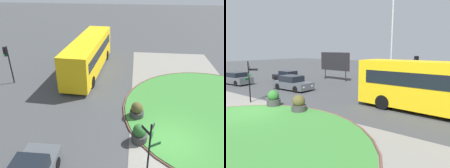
# 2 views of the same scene
# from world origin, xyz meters

# --- Properties ---
(ground) EXTENTS (120.00, 120.00, 0.00)m
(ground) POSITION_xyz_m (0.00, 0.00, 0.00)
(ground) COLOR #3D3F42
(signpost_directional) EXTENTS (0.74, 0.95, 3.17)m
(signpost_directional) POSITION_xyz_m (-2.37, 1.52, 1.84)
(signpost_directional) COLOR black
(signpost_directional) RESTS_ON ground
(bus_yellow) EXTENTS (10.90, 3.01, 3.29)m
(bus_yellow) POSITION_xyz_m (9.92, 6.89, 1.77)
(bus_yellow) COLOR yellow
(bus_yellow) RESTS_ON ground
(car_near_lane) EXTENTS (4.29, 2.10, 1.42)m
(car_near_lane) POSITION_xyz_m (-11.76, 5.22, 0.66)
(car_near_lane) COLOR #474C51
(car_near_lane) RESTS_ON ground
(car_far_lane) EXTENTS (4.26, 1.93, 1.43)m
(car_far_lane) POSITION_xyz_m (-3.89, 6.96, 0.67)
(car_far_lane) COLOR #474C51
(car_far_lane) RESTS_ON ground
(car_trailing) EXTENTS (3.96, 1.87, 1.34)m
(car_trailing) POSITION_xyz_m (-8.81, 10.36, 0.63)
(car_trailing) COLOR black
(car_trailing) RESTS_ON ground
(traffic_light_near) EXTENTS (0.49, 0.31, 3.42)m
(traffic_light_near) POSITION_xyz_m (6.35, 13.23, 2.52)
(traffic_light_near) COLOR black
(traffic_light_near) RESTS_ON ground
(lamppost_tall) EXTENTS (0.32, 0.32, 9.33)m
(lamppost_tall) POSITION_xyz_m (3.65, 13.61, 4.96)
(lamppost_tall) COLOR #B7B7BC
(lamppost_tall) RESTS_ON ground
(billboard_left) EXTENTS (4.84, 0.41, 3.65)m
(billboard_left) POSITION_xyz_m (-4.51, 14.73, 2.43)
(billboard_left) COLOR black
(billboard_left) RESTS_ON ground
(planter_near_signpost) EXTENTS (0.95, 0.95, 1.21)m
(planter_near_signpost) POSITION_xyz_m (-0.05, 1.91, 0.55)
(planter_near_signpost) COLOR #383838
(planter_near_signpost) RESTS_ON ground
(planter_kerbside) EXTENTS (0.97, 0.97, 1.16)m
(planter_kerbside) POSITION_xyz_m (2.38, 2.07, 0.52)
(planter_kerbside) COLOR #383838
(planter_kerbside) RESTS_ON ground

